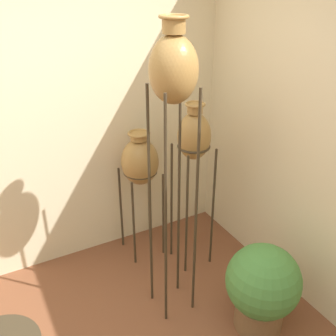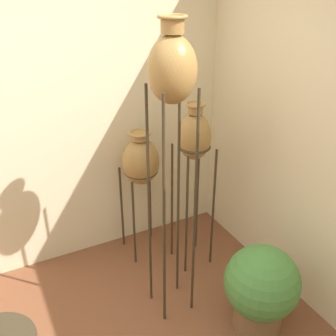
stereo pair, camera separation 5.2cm
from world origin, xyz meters
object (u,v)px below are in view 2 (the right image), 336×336
vase_stand_tall (172,79)px  potted_plant (261,288)px  vase_stand_medium (194,140)px  vase_stand_short (141,162)px

vase_stand_tall → potted_plant: vase_stand_tall is taller
vase_stand_medium → vase_stand_tall: bearing=-135.9°
vase_stand_medium → potted_plant: size_ratio=2.14×
vase_stand_tall → potted_plant: size_ratio=3.12×
vase_stand_medium → vase_stand_short: vase_stand_medium is taller
vase_stand_short → potted_plant: bearing=-73.1°
vase_stand_short → vase_stand_tall: bearing=-96.7°
vase_stand_medium → potted_plant: (0.04, -0.89, -0.80)m
vase_stand_short → potted_plant: (0.37, -1.22, -0.54)m
vase_stand_tall → vase_stand_medium: (0.41, 0.40, -0.62)m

